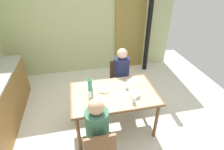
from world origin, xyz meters
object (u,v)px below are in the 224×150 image
at_px(water_bottle_green_near, 90,86).
at_px(person_far_diner, 122,70).
at_px(chair_near_diner, 100,149).
at_px(chair_far_diner, 120,78).
at_px(dining_table, 114,96).
at_px(person_near_diner, 97,126).
at_px(serving_bowl_center, 135,94).

bearing_deg(water_bottle_green_near, person_far_diner, 41.15).
height_order(chair_near_diner, water_bottle_green_near, water_bottle_green_near).
bearing_deg(chair_far_diner, water_bottle_green_near, 47.06).
bearing_deg(person_far_diner, chair_far_diner, -90.00).
bearing_deg(water_bottle_green_near, chair_near_diner, -89.71).
bearing_deg(chair_near_diner, person_far_diner, 65.09).
relative_size(chair_near_diner, water_bottle_green_near, 2.88).
distance_m(chair_far_diner, water_bottle_green_near, 1.08).
bearing_deg(dining_table, person_far_diner, 64.96).
bearing_deg(chair_far_diner, dining_table, 68.85).
bearing_deg(chair_far_diner, person_near_diner, 65.09).
distance_m(person_near_diner, person_far_diner, 1.48).
bearing_deg(dining_table, chair_near_diner, -114.80).
bearing_deg(water_bottle_green_near, dining_table, -9.93).
distance_m(water_bottle_green_near, serving_bowl_center, 0.72).
xyz_separation_m(dining_table, chair_near_diner, (-0.37, -0.79, -0.18)).
distance_m(dining_table, serving_bowl_center, 0.35).
bearing_deg(chair_far_diner, serving_bowl_center, 89.86).
distance_m(chair_near_diner, chair_far_diner, 1.73).
relative_size(person_near_diner, water_bottle_green_near, 2.55).
relative_size(dining_table, chair_near_diner, 1.60).
relative_size(person_far_diner, water_bottle_green_near, 2.55).
relative_size(water_bottle_green_near, serving_bowl_center, 1.78).
height_order(chair_near_diner, person_far_diner, person_far_diner).
bearing_deg(person_far_diner, chair_near_diner, 65.09).
bearing_deg(person_near_diner, dining_table, 60.85).
bearing_deg(chair_far_diner, chair_near_diner, 67.00).
height_order(chair_far_diner, person_far_diner, person_far_diner).
relative_size(chair_far_diner, person_far_diner, 1.13).
xyz_separation_m(dining_table, person_near_diner, (-0.37, -0.66, 0.10)).
height_order(water_bottle_green_near, serving_bowl_center, water_bottle_green_near).
relative_size(chair_near_diner, serving_bowl_center, 5.12).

